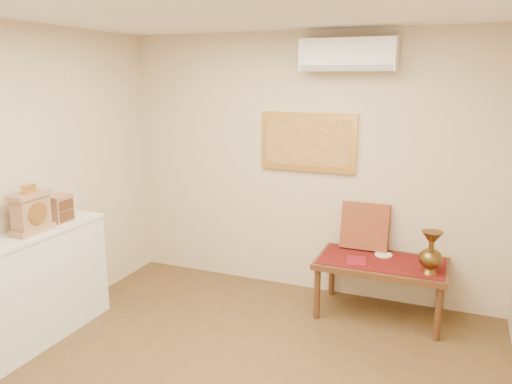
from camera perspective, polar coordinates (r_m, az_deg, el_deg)
The scene contains 12 objects.
wall_back at distance 5.21m, azimuth 5.98°, elevation 3.02°, with size 4.00×0.02×2.70m, color beige.
table_cloth at distance 4.90m, azimuth 14.17°, elevation -7.64°, with size 1.14×0.59×0.01m, color #5F110F.
brass_urn_tall at distance 4.65m, azimuth 19.39°, elevation -6.05°, with size 0.21×0.21×0.46m, color brown, non-canonical shape.
plate at distance 5.03m, azimuth 14.37°, elevation -6.96°, with size 0.17×0.17×0.01m, color white.
menu at distance 4.81m, azimuth 11.42°, elevation -7.74°, with size 0.18×0.25×0.01m, color maroon.
cushion at distance 5.12m, azimuth 12.35°, elevation -3.83°, with size 0.47×0.10×0.47m, color maroon.
display_ledge at distance 4.57m, azimuth -26.49°, elevation -11.05°, with size 0.37×2.02×0.98m.
mantel_clock at distance 4.53m, azimuth -24.31°, elevation -2.13°, with size 0.17×0.36×0.41m.
wooden_chest at distance 4.79m, azimuth -21.51°, elevation -1.74°, with size 0.16×0.21×0.24m.
low_table at distance 4.92m, azimuth 14.13°, elevation -8.39°, with size 1.20×0.70×0.55m.
painting at distance 5.15m, azimuth 5.96°, elevation 5.71°, with size 1.00×0.06×0.60m.
ac_unit at distance 4.91m, azimuth 10.48°, elevation 15.15°, with size 0.90×0.25×0.30m.
Camera 1 is at (1.43, -2.68, 2.25)m, focal length 35.00 mm.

